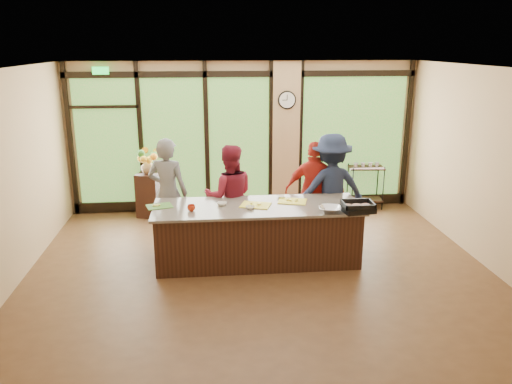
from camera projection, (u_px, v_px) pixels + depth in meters
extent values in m
plane|color=#4C301B|center=(259.00, 269.00, 7.66)|extent=(7.00, 7.00, 0.00)
plane|color=white|center=(260.00, 68.00, 6.80)|extent=(7.00, 7.00, 0.00)
plane|color=tan|center=(244.00, 137.00, 10.09)|extent=(7.00, 0.00, 7.00)
plane|color=tan|center=(8.00, 180.00, 6.90)|extent=(0.00, 6.00, 6.00)
plane|color=tan|center=(489.00, 168.00, 7.56)|extent=(0.00, 6.00, 6.00)
cube|color=tan|center=(286.00, 137.00, 10.11)|extent=(0.55, 0.12, 3.00)
cube|color=black|center=(244.00, 74.00, 9.69)|extent=(6.90, 0.08, 0.12)
cube|color=black|center=(244.00, 203.00, 10.44)|extent=(6.90, 0.08, 0.20)
cube|color=#19D83F|center=(100.00, 71.00, 9.36)|extent=(0.30, 0.04, 0.14)
cube|color=#325B1F|center=(107.00, 142.00, 9.82)|extent=(1.20, 0.02, 2.50)
cube|color=#325B1F|center=(174.00, 141.00, 9.94)|extent=(1.20, 0.02, 2.50)
cube|color=#325B1F|center=(239.00, 140.00, 10.07)|extent=(1.20, 0.02, 2.50)
cube|color=#325B1F|center=(352.00, 138.00, 10.29)|extent=(2.10, 0.02, 2.50)
cube|color=black|center=(70.00, 141.00, 9.72)|extent=(0.08, 0.08, 3.00)
cube|color=black|center=(141.00, 139.00, 9.85)|extent=(0.08, 0.08, 3.00)
cube|color=black|center=(207.00, 138.00, 9.97)|extent=(0.08, 0.08, 3.00)
cube|color=black|center=(271.00, 137.00, 10.10)|extent=(0.08, 0.08, 3.00)
cube|color=black|center=(300.00, 137.00, 10.15)|extent=(0.08, 0.08, 3.00)
cube|color=black|center=(407.00, 135.00, 10.37)|extent=(0.08, 0.08, 3.00)
cube|color=black|center=(257.00, 235.00, 7.82)|extent=(3.10, 1.00, 0.88)
cube|color=gray|center=(257.00, 207.00, 7.69)|extent=(3.20, 1.10, 0.04)
cylinder|color=black|center=(287.00, 100.00, 9.83)|extent=(0.36, 0.04, 0.36)
cylinder|color=white|center=(287.00, 100.00, 9.82)|extent=(0.31, 0.01, 0.31)
cube|color=black|center=(287.00, 98.00, 9.80)|extent=(0.01, 0.00, 0.11)
cube|color=black|center=(285.00, 100.00, 9.81)|extent=(0.09, 0.00, 0.01)
imported|color=slate|center=(168.00, 193.00, 8.31)|extent=(0.78, 0.64, 1.86)
imported|color=maroon|center=(230.00, 196.00, 8.31)|extent=(0.86, 0.67, 1.75)
imported|color=#AA241A|center=(315.00, 192.00, 8.59)|extent=(1.10, 0.68, 1.74)
imported|color=#1B233B|center=(331.00, 189.00, 8.51)|extent=(1.28, 0.82, 1.89)
cube|color=black|center=(358.00, 209.00, 7.40)|extent=(0.50, 0.42, 0.08)
imported|color=silver|center=(330.00, 209.00, 7.39)|extent=(0.39, 0.39, 0.08)
cube|color=#46822F|center=(159.00, 206.00, 7.64)|extent=(0.44, 0.38, 0.01)
cube|color=yellow|center=(256.00, 205.00, 7.69)|extent=(0.53, 0.46, 0.01)
cube|color=yellow|center=(292.00, 201.00, 7.88)|extent=(0.51, 0.43, 0.01)
imported|color=white|center=(222.00, 204.00, 7.69)|extent=(0.15, 0.15, 0.05)
imported|color=white|center=(250.00, 208.00, 7.53)|extent=(0.16, 0.16, 0.04)
imported|color=white|center=(281.00, 197.00, 8.07)|extent=(0.15, 0.15, 0.03)
imported|color=#B22C11|center=(191.00, 208.00, 7.43)|extent=(0.13, 0.13, 0.09)
cube|color=black|center=(150.00, 195.00, 9.90)|extent=(0.55, 0.55, 0.87)
imported|color=#987C53|center=(148.00, 166.00, 9.73)|extent=(0.29, 0.29, 0.30)
cube|color=black|center=(364.00, 199.00, 10.47)|extent=(0.75, 0.47, 0.03)
cube|color=black|center=(366.00, 168.00, 10.27)|extent=(0.75, 0.47, 0.03)
cylinder|color=black|center=(352.00, 189.00, 10.18)|extent=(0.02, 0.02, 0.92)
cylinder|color=black|center=(383.00, 189.00, 10.25)|extent=(0.02, 0.02, 0.92)
cylinder|color=black|center=(347.00, 185.00, 10.53)|extent=(0.02, 0.02, 0.92)
cylinder|color=black|center=(377.00, 184.00, 10.60)|extent=(0.02, 0.02, 0.92)
imported|color=silver|center=(356.00, 165.00, 10.23)|extent=(0.11, 0.11, 0.09)
imported|color=silver|center=(363.00, 165.00, 10.25)|extent=(0.11, 0.11, 0.09)
imported|color=silver|center=(370.00, 165.00, 10.26)|extent=(0.11, 0.11, 0.09)
imported|color=silver|center=(377.00, 164.00, 10.28)|extent=(0.11, 0.11, 0.09)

